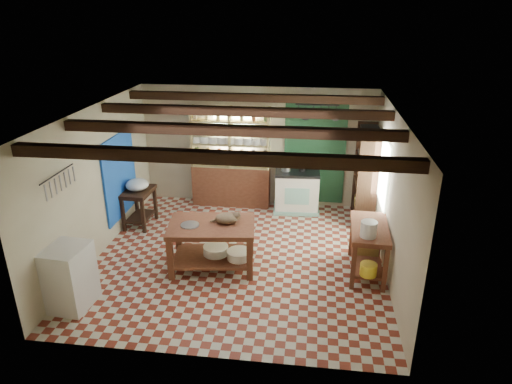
# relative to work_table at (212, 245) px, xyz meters

# --- Properties ---
(floor) EXTENTS (5.00, 5.00, 0.02)m
(floor) POSITION_rel_work_table_xyz_m (0.40, 0.34, -0.41)
(floor) COLOR maroon
(floor) RESTS_ON ground
(ceiling) EXTENTS (5.00, 5.00, 0.02)m
(ceiling) POSITION_rel_work_table_xyz_m (0.40, 0.34, 2.20)
(ceiling) COLOR #3E3F43
(ceiling) RESTS_ON wall_back
(wall_back) EXTENTS (5.00, 0.04, 2.60)m
(wall_back) POSITION_rel_work_table_xyz_m (0.40, 2.84, 0.90)
(wall_back) COLOR beige
(wall_back) RESTS_ON floor
(wall_front) EXTENTS (5.00, 0.04, 2.60)m
(wall_front) POSITION_rel_work_table_xyz_m (0.40, -2.16, 0.90)
(wall_front) COLOR beige
(wall_front) RESTS_ON floor
(wall_left) EXTENTS (0.04, 5.00, 2.60)m
(wall_left) POSITION_rel_work_table_xyz_m (-2.10, 0.34, 0.90)
(wall_left) COLOR beige
(wall_left) RESTS_ON floor
(wall_right) EXTENTS (0.04, 5.00, 2.60)m
(wall_right) POSITION_rel_work_table_xyz_m (2.90, 0.34, 0.90)
(wall_right) COLOR beige
(wall_right) RESTS_ON floor
(ceiling_beams) EXTENTS (5.00, 3.80, 0.15)m
(ceiling_beams) POSITION_rel_work_table_xyz_m (0.40, 0.34, 2.08)
(ceiling_beams) COLOR #321C11
(ceiling_beams) RESTS_ON ceiling
(blue_wall_patch) EXTENTS (0.04, 1.40, 1.60)m
(blue_wall_patch) POSITION_rel_work_table_xyz_m (-2.07, 1.24, 0.70)
(blue_wall_patch) COLOR blue
(blue_wall_patch) RESTS_ON wall_left
(green_wall_patch) EXTENTS (1.30, 0.04, 2.30)m
(green_wall_patch) POSITION_rel_work_table_xyz_m (1.65, 2.81, 0.85)
(green_wall_patch) COLOR #1B4529
(green_wall_patch) RESTS_ON wall_back
(window_back) EXTENTS (0.90, 0.02, 0.80)m
(window_back) POSITION_rel_work_table_xyz_m (-0.10, 2.82, 1.30)
(window_back) COLOR silver
(window_back) RESTS_ON wall_back
(window_right) EXTENTS (0.02, 1.30, 1.20)m
(window_right) POSITION_rel_work_table_xyz_m (2.88, 1.34, 1.00)
(window_right) COLOR silver
(window_right) RESTS_ON wall_right
(utensil_rail) EXTENTS (0.06, 0.90, 0.28)m
(utensil_rail) POSITION_rel_work_table_xyz_m (-2.04, -0.86, 1.38)
(utensil_rail) COLOR black
(utensil_rail) RESTS_ON wall_left
(pot_rack) EXTENTS (0.86, 0.12, 0.36)m
(pot_rack) POSITION_rel_work_table_xyz_m (1.65, 2.39, 1.78)
(pot_rack) COLOR black
(pot_rack) RESTS_ON ceiling
(shelving_unit) EXTENTS (1.70, 0.34, 2.20)m
(shelving_unit) POSITION_rel_work_table_xyz_m (-0.15, 2.65, 0.70)
(shelving_unit) COLOR tan
(shelving_unit) RESTS_ON floor
(tall_rack) EXTENTS (0.40, 0.86, 2.00)m
(tall_rack) POSITION_rel_work_table_xyz_m (2.68, 2.14, 0.60)
(tall_rack) COLOR #321C11
(tall_rack) RESTS_ON floor
(work_table) EXTENTS (1.52, 1.11, 0.80)m
(work_table) POSITION_rel_work_table_xyz_m (0.00, 0.00, 0.00)
(work_table) COLOR brown
(work_table) RESTS_ON floor
(stove) EXTENTS (0.96, 0.68, 0.91)m
(stove) POSITION_rel_work_table_xyz_m (1.30, 2.49, 0.05)
(stove) COLOR silver
(stove) RESTS_ON floor
(prep_table) EXTENTS (0.54, 0.77, 0.76)m
(prep_table) POSITION_rel_work_table_xyz_m (-1.80, 1.38, -0.02)
(prep_table) COLOR #321C11
(prep_table) RESTS_ON floor
(white_cabinet) EXTENTS (0.59, 0.69, 0.97)m
(white_cabinet) POSITION_rel_work_table_xyz_m (-1.82, -1.34, 0.08)
(white_cabinet) COLOR silver
(white_cabinet) RESTS_ON floor
(right_counter) EXTENTS (0.64, 1.21, 0.85)m
(right_counter) POSITION_rel_work_table_xyz_m (2.58, 0.15, 0.02)
(right_counter) COLOR brown
(right_counter) RESTS_ON floor
(cat) EXTENTS (0.45, 0.39, 0.17)m
(cat) POSITION_rel_work_table_xyz_m (0.24, 0.08, 0.49)
(cat) COLOR #7B6348
(cat) RESTS_ON work_table
(steel_tray) EXTENTS (0.34, 0.34, 0.02)m
(steel_tray) POSITION_rel_work_table_xyz_m (-0.34, -0.09, 0.41)
(steel_tray) COLOR #9B9BA2
(steel_tray) RESTS_ON work_table
(basin_large) EXTENTS (0.48, 0.48, 0.15)m
(basin_large) POSITION_rel_work_table_xyz_m (0.04, 0.06, -0.11)
(basin_large) COLOR silver
(basin_large) RESTS_ON work_table
(basin_small) EXTENTS (0.45, 0.45, 0.14)m
(basin_small) POSITION_rel_work_table_xyz_m (0.46, -0.04, -0.12)
(basin_small) COLOR silver
(basin_small) RESTS_ON work_table
(kettle_left) EXTENTS (0.19, 0.19, 0.21)m
(kettle_left) POSITION_rel_work_table_xyz_m (1.05, 2.48, 0.61)
(kettle_left) COLOR #9B9BA2
(kettle_left) RESTS_ON stove
(kettle_right) EXTENTS (0.16, 0.16, 0.18)m
(kettle_right) POSITION_rel_work_table_xyz_m (1.40, 2.50, 0.60)
(kettle_right) COLOR black
(kettle_right) RESTS_ON stove
(enamel_bowl) EXTENTS (0.47, 0.47, 0.23)m
(enamel_bowl) POSITION_rel_work_table_xyz_m (-1.80, 1.38, 0.47)
(enamel_bowl) COLOR silver
(enamel_bowl) RESTS_ON prep_table
(white_bucket) EXTENTS (0.26, 0.26, 0.25)m
(white_bucket) POSITION_rel_work_table_xyz_m (2.51, -0.20, 0.57)
(white_bucket) COLOR silver
(white_bucket) RESTS_ON right_counter
(wicker_basket) EXTENTS (0.42, 0.34, 0.28)m
(wicker_basket) POSITION_rel_work_table_xyz_m (2.59, 0.45, -0.03)
(wicker_basket) COLOR olive
(wicker_basket) RESTS_ON right_counter
(yellow_tub) EXTENTS (0.28, 0.28, 0.19)m
(yellow_tub) POSITION_rel_work_table_xyz_m (2.56, -0.30, -0.08)
(yellow_tub) COLOR yellow
(yellow_tub) RESTS_ON right_counter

